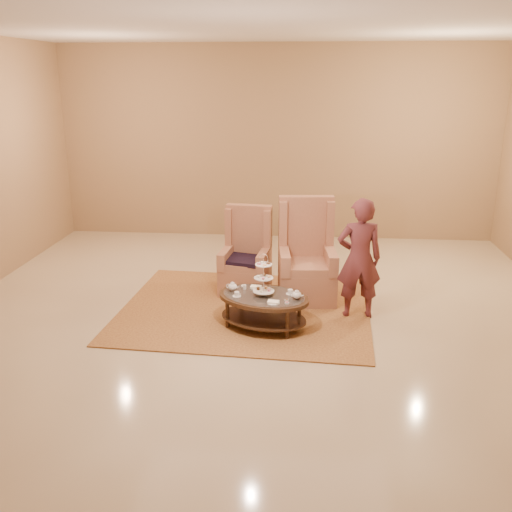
# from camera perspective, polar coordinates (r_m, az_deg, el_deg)

# --- Properties ---
(ground) EXTENTS (8.00, 8.00, 0.00)m
(ground) POSITION_cam_1_polar(r_m,az_deg,el_deg) (7.19, 0.22, -6.52)
(ground) COLOR #C4B292
(ground) RESTS_ON ground
(ceiling) EXTENTS (8.00, 8.00, 0.02)m
(ceiling) POSITION_cam_1_polar(r_m,az_deg,el_deg) (7.19, 0.22, -6.52)
(ceiling) COLOR beige
(ceiling) RESTS_ON ground
(wall_back) EXTENTS (8.00, 0.04, 3.50)m
(wall_back) POSITION_cam_1_polar(r_m,az_deg,el_deg) (10.62, 2.10, 11.17)
(wall_back) COLOR #9C7A55
(wall_back) RESTS_ON ground
(rug) EXTENTS (3.36, 2.85, 0.02)m
(rug) POSITION_cam_1_polar(r_m,az_deg,el_deg) (7.53, -1.06, -5.31)
(rug) COLOR #AD7C3D
(rug) RESTS_ON ground
(tea_table) EXTENTS (1.32, 1.10, 0.94)m
(tea_table) POSITION_cam_1_polar(r_m,az_deg,el_deg) (6.89, 0.76, -4.54)
(tea_table) COLOR black
(tea_table) RESTS_ON ground
(armchair_left) EXTENTS (0.72, 0.74, 1.20)m
(armchair_left) POSITION_cam_1_polar(r_m,az_deg,el_deg) (8.06, -0.96, -0.70)
(armchair_left) COLOR #A86C4F
(armchair_left) RESTS_ON ground
(armchair_right) EXTENTS (0.81, 0.84, 1.38)m
(armchair_right) POSITION_cam_1_polar(r_m,az_deg,el_deg) (7.81, 5.04, -0.94)
(armchair_right) COLOR #A86C4F
(armchair_right) RESTS_ON ground
(person) EXTENTS (0.60, 0.42, 1.54)m
(person) POSITION_cam_1_polar(r_m,az_deg,el_deg) (7.18, 10.28, -0.27)
(person) COLOR #59262B
(person) RESTS_ON ground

